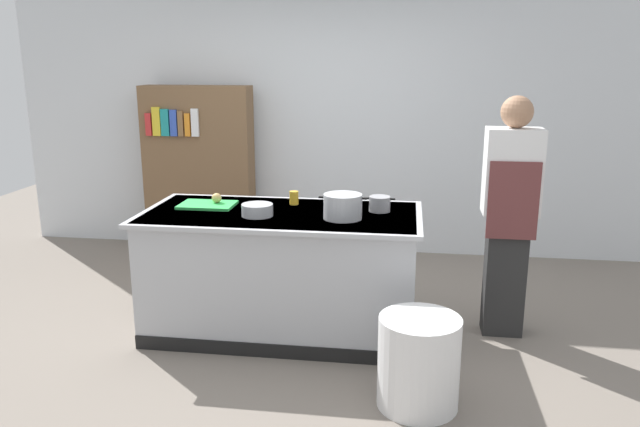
% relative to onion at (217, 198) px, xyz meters
% --- Properties ---
extents(ground_plane, '(10.00, 10.00, 0.00)m').
position_rel_onion_xyz_m(ground_plane, '(0.52, -0.14, -0.96)').
color(ground_plane, slate).
extents(back_wall, '(6.40, 0.12, 3.00)m').
position_rel_onion_xyz_m(back_wall, '(0.52, 1.96, 0.54)').
color(back_wall, silver).
rests_on(back_wall, ground_plane).
extents(counter_island, '(1.98, 0.98, 0.90)m').
position_rel_onion_xyz_m(counter_island, '(0.52, -0.14, -0.49)').
color(counter_island, '#B7BABF').
rests_on(counter_island, ground_plane).
extents(cutting_board, '(0.40, 0.28, 0.02)m').
position_rel_onion_xyz_m(cutting_board, '(-0.06, -0.04, -0.05)').
color(cutting_board, green).
rests_on(cutting_board, counter_island).
extents(onion, '(0.07, 0.07, 0.07)m').
position_rel_onion_xyz_m(onion, '(0.00, 0.00, 0.00)').
color(onion, tan).
rests_on(onion, cutting_board).
extents(stock_pot, '(0.33, 0.26, 0.17)m').
position_rel_onion_xyz_m(stock_pot, '(0.97, -0.25, 0.03)').
color(stock_pot, '#B7BABF').
rests_on(stock_pot, counter_island).
extents(sauce_pan, '(0.22, 0.15, 0.11)m').
position_rel_onion_xyz_m(sauce_pan, '(1.21, -0.01, -0.00)').
color(sauce_pan, '#99999E').
rests_on(sauce_pan, counter_island).
extents(mixing_bowl, '(0.22, 0.22, 0.08)m').
position_rel_onion_xyz_m(mixing_bowl, '(0.37, -0.26, -0.01)').
color(mixing_bowl, '#B7BABF').
rests_on(mixing_bowl, counter_island).
extents(juice_cup, '(0.07, 0.07, 0.10)m').
position_rel_onion_xyz_m(juice_cup, '(0.56, 0.11, -0.01)').
color(juice_cup, yellow).
rests_on(juice_cup, counter_island).
extents(trash_bin, '(0.47, 0.47, 0.54)m').
position_rel_onion_xyz_m(trash_bin, '(1.49, -1.04, -0.68)').
color(trash_bin, white).
rests_on(trash_bin, ground_plane).
extents(person_chef, '(0.38, 0.25, 1.72)m').
position_rel_onion_xyz_m(person_chef, '(2.11, 0.05, -0.04)').
color(person_chef, '#292929').
rests_on(person_chef, ground_plane).
extents(bookshelf, '(1.10, 0.31, 1.70)m').
position_rel_onion_xyz_m(bookshelf, '(-0.71, 1.66, -0.10)').
color(bookshelf, brown).
rests_on(bookshelf, ground_plane).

